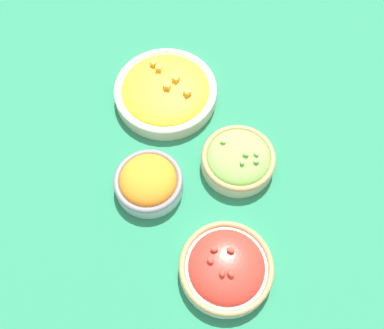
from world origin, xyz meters
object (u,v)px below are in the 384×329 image
bowl_lettuce (238,159)px  bowl_carrots (149,182)px  bowl_cherry_tomatoes (226,267)px  bowl_squash (166,91)px

bowl_lettuce → bowl_carrots: (0.11, 0.15, 0.00)m
bowl_cherry_tomatoes → bowl_squash: bearing=-34.0°
bowl_lettuce → bowl_squash: bearing=-9.3°
bowl_carrots → bowl_cherry_tomatoes: (-0.22, 0.04, -0.00)m
bowl_cherry_tomatoes → bowl_squash: 0.41m
bowl_carrots → bowl_squash: 0.22m
bowl_lettuce → bowl_cherry_tomatoes: same height
bowl_carrots → bowl_cherry_tomatoes: bowl_cherry_tomatoes is taller
bowl_lettuce → bowl_carrots: 0.19m
bowl_squash → bowl_cherry_tomatoes: bearing=146.0°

